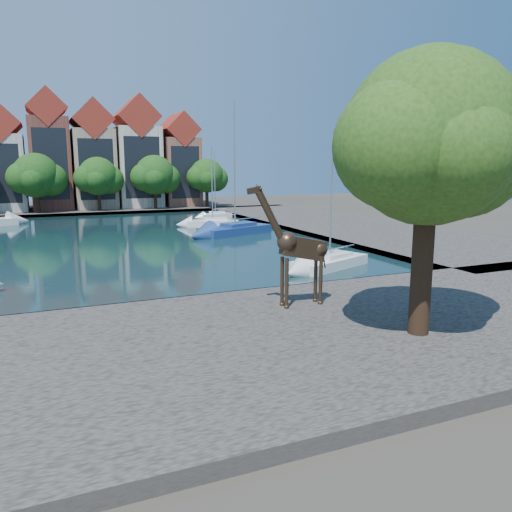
% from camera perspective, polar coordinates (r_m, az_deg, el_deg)
% --- Properties ---
extents(ground, '(160.00, 160.00, 0.00)m').
position_cam_1_polar(ground, '(25.21, -9.48, -5.76)').
color(ground, '#38332B').
rests_on(ground, ground).
extents(water_basin, '(38.00, 50.00, 0.08)m').
position_cam_1_polar(water_basin, '(48.39, -16.37, 1.78)').
color(water_basin, black).
rests_on(water_basin, ground).
extents(near_quay, '(50.00, 14.00, 0.50)m').
position_cam_1_polar(near_quay, '(18.74, -4.24, -10.61)').
color(near_quay, '#545049').
rests_on(near_quay, ground).
extents(far_quay, '(60.00, 16.00, 0.50)m').
position_cam_1_polar(far_quay, '(80.04, -19.26, 5.04)').
color(far_quay, '#545049').
rests_on(far_quay, ground).
extents(right_quay, '(14.00, 52.00, 0.50)m').
position_cam_1_polar(right_quay, '(56.98, 9.44, 3.52)').
color(right_quay, '#545049').
rests_on(right_quay, ground).
extents(plane_tree, '(8.32, 6.40, 10.62)m').
position_cam_1_polar(plane_tree, '(19.71, 19.47, 11.89)').
color(plane_tree, '#332114').
rests_on(plane_tree, near_quay).
extents(townhouse_west_inner, '(6.43, 9.18, 15.15)m').
position_cam_1_polar(townhouse_west_inner, '(79.70, -27.21, 9.58)').
color(townhouse_west_inner, beige).
rests_on(townhouse_west_inner, far_quay).
extents(townhouse_center, '(5.44, 9.18, 16.93)m').
position_cam_1_polar(townhouse_center, '(79.58, -22.53, 10.66)').
color(townhouse_center, brown).
rests_on(townhouse_center, far_quay).
extents(townhouse_east_inner, '(5.94, 9.18, 15.79)m').
position_cam_1_polar(townhouse_east_inner, '(79.92, -18.13, 10.48)').
color(townhouse_east_inner, tan).
rests_on(townhouse_east_inner, far_quay).
extents(townhouse_east_mid, '(6.43, 9.18, 16.65)m').
position_cam_1_polar(townhouse_east_mid, '(80.80, -13.47, 10.96)').
color(townhouse_east_mid, beige).
rests_on(townhouse_east_mid, far_quay).
extents(townhouse_east_end, '(5.44, 9.18, 14.43)m').
position_cam_1_polar(townhouse_east_end, '(82.18, -8.91, 10.41)').
color(townhouse_east_end, brown).
rests_on(townhouse_east_end, far_quay).
extents(far_tree_mid_west, '(7.80, 6.00, 8.00)m').
position_cam_1_polar(far_tree_mid_west, '(74.07, -23.75, 8.27)').
color(far_tree_mid_west, '#332114').
rests_on(far_tree_mid_west, far_quay).
extents(far_tree_mid_east, '(7.02, 5.40, 7.52)m').
position_cam_1_polar(far_tree_mid_east, '(74.48, -17.53, 8.54)').
color(far_tree_mid_east, '#332114').
rests_on(far_tree_mid_east, far_quay).
extents(far_tree_east, '(7.54, 5.80, 7.84)m').
position_cam_1_polar(far_tree_east, '(75.73, -11.44, 8.92)').
color(far_tree_east, '#332114').
rests_on(far_tree_east, far_quay).
extents(far_tree_far_east, '(6.76, 5.20, 7.36)m').
position_cam_1_polar(far_tree_far_east, '(77.79, -5.60, 8.99)').
color(far_tree_far_east, '#332114').
rests_on(far_tree_far_east, far_quay).
extents(giraffe_statue, '(3.88, 0.68, 5.56)m').
position_cam_1_polar(giraffe_statue, '(22.84, 4.73, 0.97)').
color(giraffe_statue, '#39291C').
rests_on(giraffe_statue, near_quay).
extents(sailboat_right_a, '(6.50, 4.34, 9.09)m').
position_cam_1_polar(sailboat_right_a, '(34.03, 8.42, -0.49)').
color(sailboat_right_a, silver).
rests_on(sailboat_right_a, water_basin).
extents(sailboat_right_b, '(8.13, 5.25, 12.83)m').
position_cam_1_polar(sailboat_right_b, '(49.91, -2.41, 3.20)').
color(sailboat_right_b, navy).
rests_on(sailboat_right_b, water_basin).
extents(sailboat_right_c, '(6.00, 3.35, 8.78)m').
position_cam_1_polar(sailboat_right_c, '(56.55, -4.98, 3.94)').
color(sailboat_right_c, white).
rests_on(sailboat_right_c, water_basin).
extents(sailboat_right_d, '(4.43, 2.27, 8.53)m').
position_cam_1_polar(sailboat_right_d, '(64.94, -4.67, 4.76)').
color(sailboat_right_d, white).
rests_on(sailboat_right_d, water_basin).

